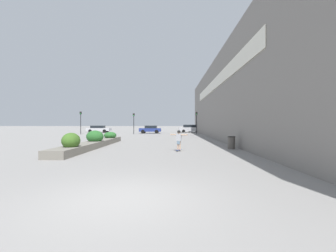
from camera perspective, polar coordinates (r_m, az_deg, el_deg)
name	(u,v)px	position (r m, az deg, el deg)	size (l,w,h in m)	color
ground_plane	(123,198)	(5.88, -11.43, -17.52)	(300.00, 300.00, 0.00)	gray
building_wall_right	(218,98)	(26.03, 12.64, 6.84)	(0.67, 47.42, 9.26)	gray
planter_box	(94,142)	(18.16, -18.30, -3.88)	(1.32, 12.27, 1.29)	slate
skateboard	(179,150)	(14.83, 2.77, -6.17)	(0.41, 0.63, 0.10)	navy
skateboarder	(179,138)	(14.75, 2.78, -3.04)	(1.13, 0.58, 1.29)	tan
trash_bin	(231,143)	(16.73, 15.81, -4.09)	(0.54, 0.54, 0.91)	#514C47
car_leftmost	(99,129)	(46.81, -17.22, -0.69)	(4.57, 2.05, 1.40)	#BCBCC1
car_center_left	(150,129)	(41.53, -4.49, -0.81)	(3.96, 1.97, 1.43)	navy
car_center_right	(190,128)	(45.79, 5.71, -0.61)	(4.76, 2.00, 1.57)	#BCBCC1
car_rightmost	(244,129)	(45.20, 18.64, -0.68)	(4.22, 1.89, 1.52)	black
traffic_light_left	(134,120)	(38.85, -8.70, 1.53)	(0.28, 0.30, 3.57)	black
traffic_light_right	(196,119)	(38.61, 7.25, 1.75)	(0.28, 0.30, 3.81)	black
traffic_light_far_left	(81,119)	(40.80, -21.31, 1.68)	(0.28, 0.30, 3.85)	black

